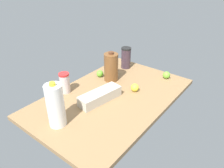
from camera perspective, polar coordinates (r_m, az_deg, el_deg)
countertop at (r=160.64cm, az=0.00°, el=-3.56°), size 120.00×76.00×3.00cm
milk_jug at (r=130.39cm, az=-14.53°, el=-5.46°), size 10.33×10.33×28.77cm
chocolate_milk_jug at (r=176.00cm, az=-0.24°, el=4.45°), size 11.39×11.39×24.57cm
tumbler_cup at (r=164.34cm, az=-12.25°, el=0.31°), size 7.62×7.62×15.52cm
egg_carton at (r=152.98cm, az=-3.14°, el=-3.17°), size 33.32×15.30×7.39cm
shaker_bottle at (r=198.75cm, az=3.66°, el=6.86°), size 8.82×8.82×19.15cm
lemon_far_back at (r=164.90cm, az=5.98°, el=-0.94°), size 6.03×6.03×6.03cm
lime_near_front at (r=187.66cm, az=14.03°, el=2.30°), size 5.99×5.99×5.99cm
lime_by_jug at (r=162.31cm, az=-14.97°, el=-2.42°), size 6.09×6.09×6.09cm
lime_beside_bowl at (r=184.99cm, az=-3.17°, el=2.73°), size 5.64×5.64×5.64cm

